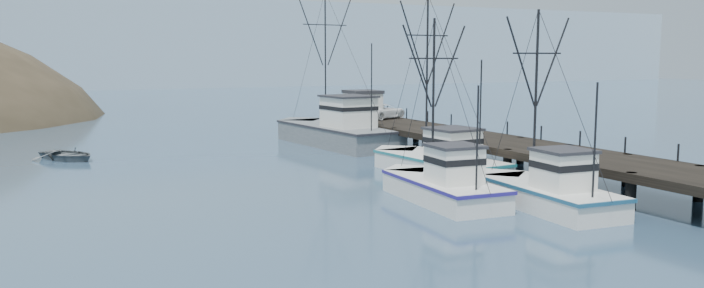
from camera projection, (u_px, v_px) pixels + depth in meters
name	position (u px, v px, depth m)	size (l,w,h in m)	color
ground	(458.00, 240.00, 29.74)	(400.00, 400.00, 0.00)	navy
pier	(492.00, 143.00, 49.87)	(6.00, 44.00, 2.00)	black
distant_ridge	(129.00, 87.00, 185.83)	(360.00, 40.00, 26.00)	#9EB2C6
trawler_near	(544.00, 192.00, 36.20)	(4.07, 10.53, 10.74)	silver
trawler_mid	(440.00, 186.00, 37.93)	(4.02, 10.37, 10.38)	silver
trawler_far	(436.00, 162.00, 46.68)	(4.97, 12.36, 12.44)	silver
work_vessel	(335.00, 131.00, 62.04)	(6.50, 17.29, 14.17)	slate
pier_shed	(363.00, 105.00, 65.08)	(3.00, 3.20, 2.80)	silver
pickup_truck	(383.00, 111.00, 66.12)	(2.36, 5.12, 1.42)	white
motorboat	(68.00, 160.00, 53.07)	(3.86, 5.41, 1.12)	#53595D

